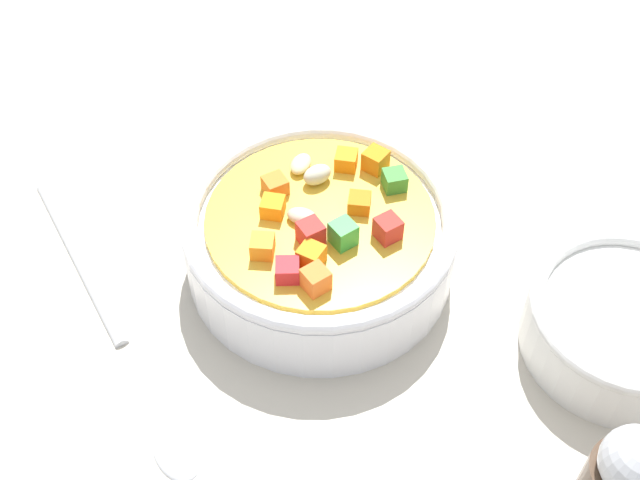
# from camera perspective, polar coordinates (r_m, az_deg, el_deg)

# --- Properties ---
(ground_plane) EXTENTS (1.40, 1.40, 0.02)m
(ground_plane) POSITION_cam_1_polar(r_m,az_deg,el_deg) (0.51, 0.00, -2.52)
(ground_plane) COLOR #BAB2A0
(soup_bowl_main) EXTENTS (0.16, 0.16, 0.06)m
(soup_bowl_main) POSITION_cam_1_polar(r_m,az_deg,el_deg) (0.48, 0.01, 0.16)
(soup_bowl_main) COLOR white
(soup_bowl_main) RESTS_ON ground_plane
(spoon) EXTENTS (0.07, 0.23, 0.01)m
(spoon) POSITION_cam_1_polar(r_m,az_deg,el_deg) (0.48, -14.12, -5.66)
(spoon) COLOR silver
(spoon) RESTS_ON ground_plane
(side_bowl_small) EXTENTS (0.11, 0.11, 0.04)m
(side_bowl_small) POSITION_cam_1_polar(r_m,az_deg,el_deg) (0.48, 20.25, -5.49)
(side_bowl_small) COLOR white
(side_bowl_small) RESTS_ON ground_plane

